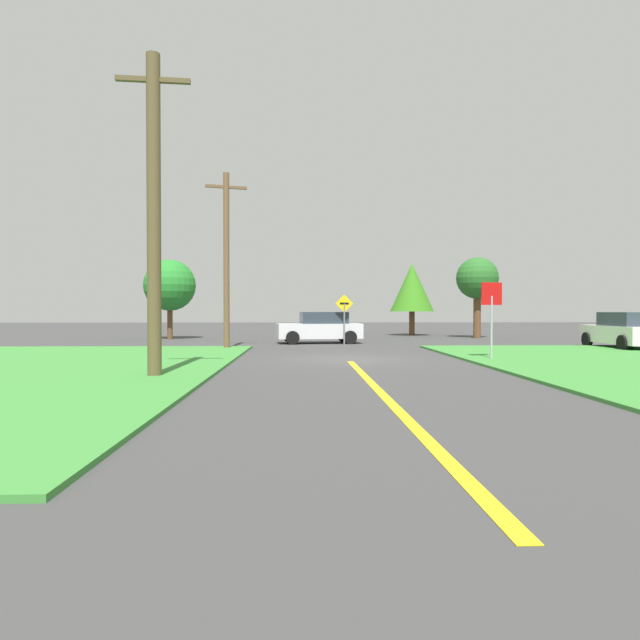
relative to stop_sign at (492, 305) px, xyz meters
The scene contains 11 objects.
ground_plane 5.20m from the stop_sign, behind, with size 120.00×120.00×0.00m, color #3C3C3C.
lane_stripe_center 8.96m from the stop_sign, 123.27° to the right, with size 0.20×14.00×0.01m, color yellow.
stop_sign is the anchor object (origin of this frame).
car_on_crossroad 9.41m from the stop_sign, 33.69° to the left, with size 2.08×4.43×1.62m.
car_approaching_junction 11.37m from the stop_sign, 118.67° to the left, with size 4.47×2.32×1.62m.
utility_pole_near 11.26m from the stop_sign, 155.82° to the right, with size 1.80×0.34×8.00m.
utility_pole_mid 11.47m from the stop_sign, 149.31° to the left, with size 1.78×0.55×7.69m.
direction_sign 9.95m from the stop_sign, 115.41° to the left, with size 0.90×0.14×2.50m.
oak_tree_left 18.91m from the stop_sign, 86.44° to the left, with size 2.98×2.98×4.92m.
pine_tree_center 15.67m from the stop_sign, 73.54° to the left, with size 2.55×2.55×4.97m.
oak_tree_right 20.35m from the stop_sign, 134.49° to the left, with size 3.05×3.05×4.73m.
Camera 1 is at (-1.63, -18.77, 1.67)m, focal length 30.50 mm.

